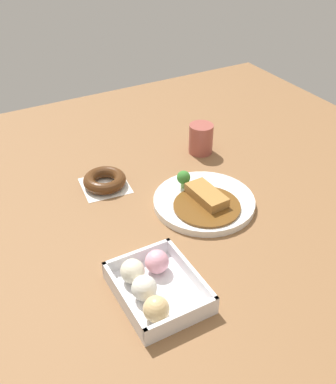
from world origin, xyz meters
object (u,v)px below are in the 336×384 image
chocolate_ring_donut (105,181)px  coffee_mug (201,139)px  curry_plate (204,201)px  donut_box (153,286)px

chocolate_ring_donut → coffee_mug: (-0.03, 0.32, 0.03)m
curry_plate → chocolate_ring_donut: size_ratio=1.91×
curry_plate → chocolate_ring_donut: (-0.20, -0.18, 0.00)m
curry_plate → donut_box: curry_plate is taller
chocolate_ring_donut → coffee_mug: coffee_mug is taller
curry_plate → coffee_mug: 0.27m
chocolate_ring_donut → coffee_mug: 0.32m
curry_plate → coffee_mug: size_ratio=2.87×
donut_box → chocolate_ring_donut: (-0.40, 0.06, -0.01)m
chocolate_ring_donut → curry_plate: bearing=42.5°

